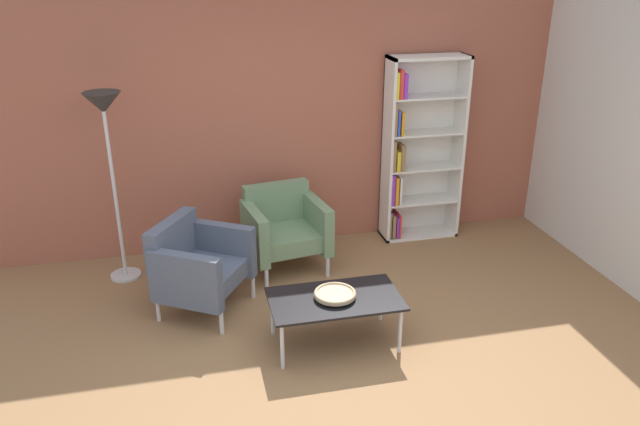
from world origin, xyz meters
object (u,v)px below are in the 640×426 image
object	(u,v)px
floor_lamp_torchiere	(106,126)
armchair_corner_red	(284,227)
bookshelf_tall	(415,151)
coffee_table_low	(335,301)
decorative_bowl	(335,294)
armchair_near_window	(198,264)

from	to	relation	value
floor_lamp_torchiere	armchair_corner_red	bearing A→B (deg)	-5.09
bookshelf_tall	coffee_table_low	world-z (taller)	bookshelf_tall
decorative_bowl	floor_lamp_torchiere	world-z (taller)	floor_lamp_torchiere
bookshelf_tall	armchair_corner_red	world-z (taller)	bookshelf_tall
floor_lamp_torchiere	bookshelf_tall	bearing A→B (deg)	5.63
armchair_corner_red	floor_lamp_torchiere	size ratio (longest dim) A/B	0.47
coffee_table_low	armchair_near_window	size ratio (longest dim) A/B	1.06
armchair_near_window	floor_lamp_torchiere	size ratio (longest dim) A/B	0.54
armchair_corner_red	coffee_table_low	bearing A→B (deg)	-93.00
decorative_bowl	coffee_table_low	bearing A→B (deg)	-126.87
coffee_table_low	bookshelf_tall	bearing A→B (deg)	53.84
decorative_bowl	floor_lamp_torchiere	size ratio (longest dim) A/B	0.18
coffee_table_low	armchair_corner_red	size ratio (longest dim) A/B	1.23
coffee_table_low	armchair_near_window	xyz separation A→B (m)	(-0.99, 0.77, 0.05)
bookshelf_tall	floor_lamp_torchiere	size ratio (longest dim) A/B	1.09
armchair_near_window	floor_lamp_torchiere	distance (m)	1.42
decorative_bowl	armchair_near_window	distance (m)	1.25
bookshelf_tall	coffee_table_low	bearing A→B (deg)	-126.16
armchair_near_window	coffee_table_low	bearing A→B (deg)	-95.84
bookshelf_tall	floor_lamp_torchiere	bearing A→B (deg)	-174.37
armchair_corner_red	armchair_near_window	xyz separation A→B (m)	(-0.84, -0.59, 0.00)
decorative_bowl	armchair_near_window	world-z (taller)	armchair_near_window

